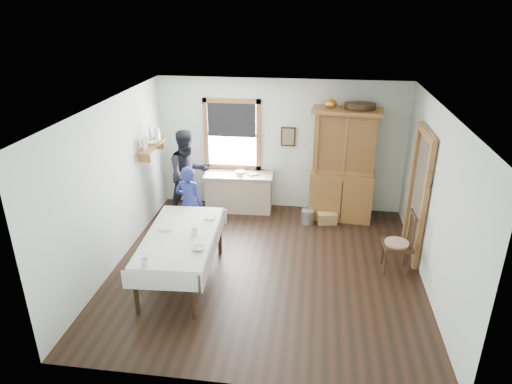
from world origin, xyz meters
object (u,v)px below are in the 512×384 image
Objects in this scene: pail at (307,217)px; woman_blue at (190,206)px; work_counter at (239,192)px; figure_dark at (189,178)px; china_hutch at (343,166)px; wicker_basket at (327,218)px; dining_table at (182,258)px; spindle_chair at (398,242)px.

woman_blue is (-2.12, -0.92, 0.53)m from pail.
figure_dark is (-0.93, -0.41, 0.44)m from work_counter.
china_hutch reaches higher than woman_blue.
wicker_basket is 2.86m from figure_dark.
china_hutch is 1.23m from pail.
dining_table is 3.26m from wicker_basket.
wicker_basket is at bearing -148.59° from woman_blue.
dining_table is 5.52× the size of wicker_basket.
china_hutch reaches higher than work_counter.
figure_dark reaches higher than wicker_basket.
china_hutch is 3.05m from figure_dark.
china_hutch reaches higher than dining_table.
woman_blue reaches higher than wicker_basket.
dining_table is 7.65× the size of pail.
dining_table is 1.22× the size of figure_dark.
pail is (-1.47, 1.53, -0.40)m from spindle_chair.
pail is 0.16× the size of figure_dark.
wicker_basket is at bearing -36.81° from figure_dark.
wicker_basket is 2.74m from woman_blue.
china_hutch is (2.09, -0.07, 0.72)m from work_counter.
china_hutch is 2.10× the size of spindle_chair.
spindle_chair is 3.64m from woman_blue.
dining_table reaches higher than wicker_basket.
spindle_chair reaches higher than dining_table.
woman_blue is at bearing -150.31° from china_hutch.
pail reaches higher than wicker_basket.
woman_blue is 0.79× the size of figure_dark.
china_hutch reaches higher than spindle_chair.
figure_dark is at bearing 179.41° from pail.
wicker_basket is at bearing -125.76° from china_hutch.
dining_table is at bearing -171.38° from spindle_chair.
work_counter is 1.89m from wicker_basket.
woman_blue is (-2.75, -1.29, -0.45)m from china_hutch.
woman_blue is (-3.58, 0.61, 0.13)m from spindle_chair.
work_counter is 3.52m from spindle_chair.
dining_table is at bearing -115.52° from figure_dark.
pail is 0.72× the size of wicker_basket.
pail is 2.37m from woman_blue.
spindle_chair is at bearing 12.10° from dining_table.
china_hutch is 8.35× the size of pail.
pail is at bearing -169.84° from wicker_basket.
work_counter is 0.83× the size of figure_dark.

